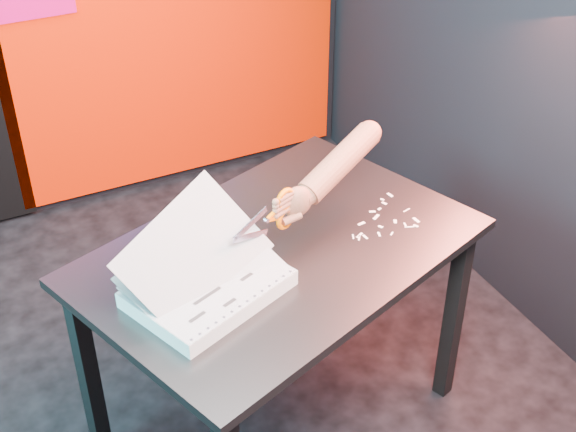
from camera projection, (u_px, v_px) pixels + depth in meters
room at (107, 60)px, 1.98m from camera, size 3.01×3.01×2.71m
backdrop at (36, 15)px, 3.30m from camera, size 2.88×0.05×2.08m
work_table at (279, 274)px, 2.40m from camera, size 1.32×1.09×0.75m
printout_stack at (208, 287)px, 2.15m from camera, size 0.49×0.42×0.30m
scissors at (281, 211)px, 2.25m from camera, size 0.23×0.09×0.14m
hand_forearm at (332, 169)px, 2.36m from camera, size 0.43×0.20×0.18m
paper_clippings at (384, 220)px, 2.45m from camera, size 0.24×0.20×0.00m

